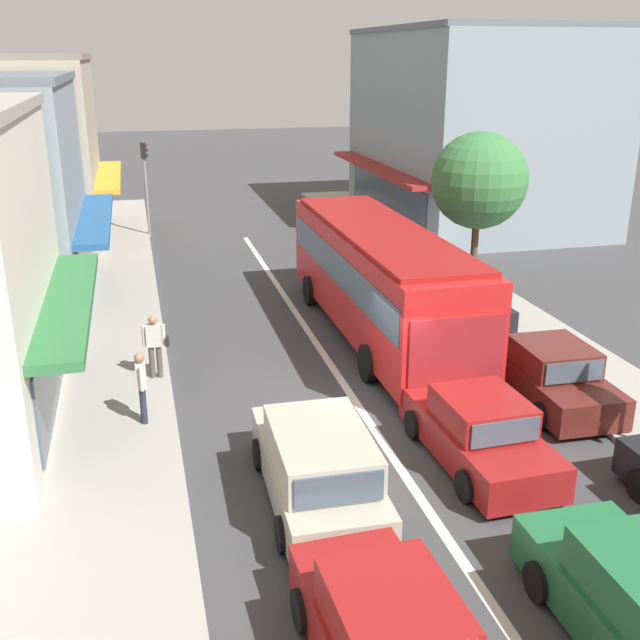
{
  "coord_description": "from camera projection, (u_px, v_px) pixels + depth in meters",
  "views": [
    {
      "loc": [
        -4.71,
        -14.87,
        7.79
      ],
      "look_at": [
        -0.23,
        3.12,
        1.2
      ],
      "focal_mm": 42.0,
      "sensor_mm": 36.0,
      "label": 1
    }
  ],
  "objects": [
    {
      "name": "ground_plane",
      "position": [
        362.0,
        412.0,
        17.27
      ],
      "size": [
        140.0,
        140.0,
        0.0
      ],
      "primitive_type": "plane",
      "color": "#3F3F42"
    },
    {
      "name": "lane_centre_line",
      "position": [
        320.0,
        349.0,
        20.93
      ],
      "size": [
        0.2,
        28.0,
        0.01
      ],
      "primitive_type": "cube",
      "color": "silver",
      "rests_on": "ground"
    },
    {
      "name": "sidewalk_left",
      "position": [
        71.0,
        343.0,
        21.19
      ],
      "size": [
        5.2,
        44.0,
        0.14
      ],
      "primitive_type": "cube",
      "color": "#A39E96",
      "rests_on": "ground"
    },
    {
      "name": "kerb_right",
      "position": [
        491.0,
        308.0,
        24.15
      ],
      "size": [
        2.8,
        44.0,
        0.12
      ],
      "primitive_type": "cube",
      "color": "#A39E96",
      "rests_on": "ground"
    },
    {
      "name": "building_right_far",
      "position": [
        475.0,
        127.0,
        35.99
      ],
      "size": [
        9.88,
        13.06,
        9.03
      ],
      "color": "#84939E",
      "rests_on": "ground"
    },
    {
      "name": "city_bus",
      "position": [
        379.0,
        274.0,
        21.3
      ],
      "size": [
        2.78,
        10.87,
        3.23
      ],
      "color": "red",
      "rests_on": "ground"
    },
    {
      "name": "wagon_behind_bus_mid",
      "position": [
        318.0,
        467.0,
        13.53
      ],
      "size": [
        2.01,
        4.54,
        1.58
      ],
      "color": "#B7B29E",
      "rests_on": "ground"
    },
    {
      "name": "sedan_queue_far_back",
      "position": [
        479.0,
        432.0,
        14.96
      ],
      "size": [
        1.99,
        4.25,
        1.47
      ],
      "color": "maroon",
      "rests_on": "ground"
    },
    {
      "name": "hatchback_queue_gap_filler",
      "position": [
        386.0,
        635.0,
        9.67
      ],
      "size": [
        1.93,
        3.76,
        1.54
      ],
      "color": "maroon",
      "rests_on": "ground"
    },
    {
      "name": "parked_sedan_kerb_second",
      "position": [
        550.0,
        375.0,
        17.62
      ],
      "size": [
        1.98,
        4.24,
        1.47
      ],
      "color": "#561E19",
      "rests_on": "ground"
    },
    {
      "name": "parked_wagon_kerb_third",
      "position": [
        458.0,
        298.0,
        22.93
      ],
      "size": [
        1.99,
        4.53,
        1.58
      ],
      "color": "black",
      "rests_on": "ground"
    },
    {
      "name": "parked_sedan_kerb_rear",
      "position": [
        393.0,
        255.0,
        28.15
      ],
      "size": [
        1.92,
        4.21,
        1.47
      ],
      "color": "navy",
      "rests_on": "ground"
    },
    {
      "name": "traffic_light_downstreet",
      "position": [
        145.0,
        173.0,
        32.93
      ],
      "size": [
        0.32,
        0.24,
        4.2
      ],
      "color": "gray",
      "rests_on": "ground"
    },
    {
      "name": "street_tree_right",
      "position": [
        479.0,
        181.0,
        24.33
      ],
      "size": [
        3.15,
        3.15,
        5.5
      ],
      "color": "brown",
      "rests_on": "ground"
    },
    {
      "name": "pedestrian_with_handbag_near",
      "position": [
        155.0,
        343.0,
        18.5
      ],
      "size": [
        0.65,
        0.25,
        1.63
      ],
      "color": "#4C4742",
      "rests_on": "sidewalk_left"
    },
    {
      "name": "pedestrian_browsing_midblock",
      "position": [
        141.0,
        383.0,
        16.23
      ],
      "size": [
        0.23,
        0.57,
        1.63
      ],
      "color": "#232838",
      "rests_on": "sidewalk_left"
    }
  ]
}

